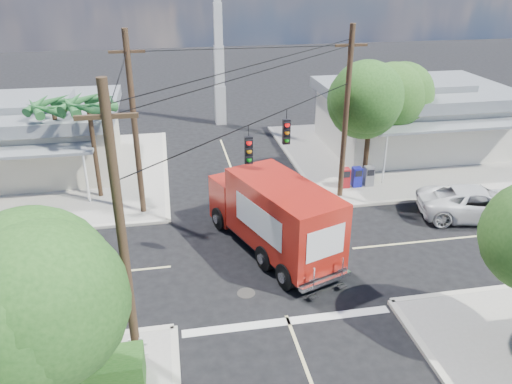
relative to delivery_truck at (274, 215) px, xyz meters
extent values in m
plane|color=black|center=(-0.50, -0.55, -1.73)|extent=(120.00, 120.00, 0.00)
cube|color=#9B968C|center=(10.50, 10.45, -1.66)|extent=(14.00, 14.00, 0.14)
cube|color=beige|center=(3.50, 10.45, -1.66)|extent=(0.25, 14.00, 0.14)
cube|color=beige|center=(10.50, 3.45, -1.66)|extent=(14.00, 0.25, 0.14)
cube|color=#9B968C|center=(-11.50, 10.45, -1.66)|extent=(14.00, 14.00, 0.14)
cube|color=beige|center=(-4.50, 10.45, -1.66)|extent=(0.25, 14.00, 0.14)
cube|color=beige|center=(-11.50, 3.45, -1.66)|extent=(14.00, 0.25, 0.14)
cube|color=beige|center=(-0.50, 9.45, -1.72)|extent=(0.12, 12.00, 0.01)
cube|color=beige|center=(9.50, -0.55, -1.72)|extent=(12.00, 0.12, 0.01)
cube|color=beige|center=(-10.50, -0.55, -1.72)|extent=(12.00, 0.12, 0.01)
cube|color=silver|center=(-0.50, -4.85, -1.72)|extent=(7.50, 0.40, 0.01)
cube|color=silver|center=(12.00, 11.45, 0.11)|extent=(11.00, 8.00, 3.40)
cube|color=gray|center=(12.00, 11.45, 2.16)|extent=(11.80, 8.80, 0.70)
cube|color=gray|center=(12.00, 11.45, 2.66)|extent=(6.05, 4.40, 0.50)
cube|color=gray|center=(12.00, 6.55, 1.31)|extent=(9.90, 1.80, 0.15)
cylinder|color=silver|center=(7.60, 5.75, -0.14)|extent=(0.12, 0.12, 2.90)
cube|color=beige|center=(-12.50, 11.95, 0.01)|extent=(10.00, 8.00, 3.20)
cube|color=gray|center=(-12.50, 11.95, 1.96)|extent=(10.80, 8.80, 0.70)
cube|color=gray|center=(-12.50, 11.95, 2.46)|extent=(5.50, 4.40, 0.50)
cube|color=gray|center=(-12.50, 7.05, 1.11)|extent=(9.00, 1.80, 0.15)
cylinder|color=silver|center=(-8.50, 6.25, -0.24)|extent=(0.12, 0.12, 2.70)
cube|color=silver|center=(0.00, 19.45, -0.23)|extent=(0.80, 0.80, 3.00)
cube|color=silver|center=(0.00, 19.45, 2.77)|extent=(0.70, 0.70, 3.00)
cube|color=silver|center=(0.00, 19.45, 5.77)|extent=(0.60, 0.60, 3.00)
cylinder|color=#422D1C|center=(-7.50, -8.05, 0.27)|extent=(0.28, 0.28, 3.71)
sphere|color=#214E1A|center=(-7.50, -8.05, 2.59)|extent=(3.71, 3.71, 3.71)
sphere|color=#214E1A|center=(-7.90, -7.85, 2.82)|extent=(3.02, 3.02, 3.02)
sphere|color=#214E1A|center=(-7.15, -8.35, 2.47)|extent=(3.25, 3.25, 3.25)
cylinder|color=#422D1C|center=(6.70, 6.25, 0.46)|extent=(0.28, 0.28, 4.10)
sphere|color=#214E1A|center=(6.70, 6.25, 3.02)|extent=(4.10, 4.10, 4.10)
sphere|color=#214E1A|center=(6.30, 6.45, 3.28)|extent=(3.33, 3.33, 3.33)
sphere|color=#214E1A|center=(7.05, 5.95, 2.89)|extent=(3.58, 3.58, 3.58)
cylinder|color=#422D1C|center=(9.30, 8.45, 0.21)|extent=(0.28, 0.28, 3.58)
sphere|color=#2C591D|center=(9.30, 8.45, 2.45)|extent=(3.58, 3.58, 3.58)
sphere|color=#2C591D|center=(8.90, 8.65, 2.67)|extent=(2.91, 2.91, 2.91)
sphere|color=#2C591D|center=(9.65, 8.15, 2.33)|extent=(3.14, 3.14, 3.14)
cylinder|color=#422D1C|center=(-8.00, 6.95, 0.91)|extent=(0.24, 0.24, 5.00)
cone|color=#25632C|center=(-7.10, 6.95, 3.51)|extent=(0.50, 2.06, 0.98)
cone|color=#25632C|center=(-7.44, 7.65, 3.51)|extent=(1.92, 1.68, 0.98)
cone|color=#25632C|center=(-8.20, 7.83, 3.51)|extent=(2.12, 0.95, 0.98)
cone|color=#25632C|center=(-8.81, 7.34, 3.51)|extent=(1.34, 2.07, 0.98)
cone|color=#25632C|center=(-8.81, 6.56, 3.51)|extent=(1.34, 2.07, 0.98)
cone|color=#25632C|center=(-8.20, 6.07, 3.51)|extent=(2.12, 0.95, 0.98)
cone|color=#25632C|center=(-7.44, 6.25, 3.51)|extent=(1.92, 1.68, 0.98)
cylinder|color=#422D1C|center=(-10.00, 8.45, 0.71)|extent=(0.24, 0.24, 4.60)
cone|color=#25632C|center=(-9.10, 8.45, 3.11)|extent=(0.50, 2.06, 0.98)
cone|color=#25632C|center=(-9.44, 9.15, 3.11)|extent=(1.92, 1.68, 0.98)
cone|color=#25632C|center=(-10.20, 9.33, 3.11)|extent=(2.12, 0.95, 0.98)
cone|color=#25632C|center=(-10.81, 8.84, 3.11)|extent=(1.34, 2.07, 0.98)
cone|color=#25632C|center=(-10.81, 8.06, 3.11)|extent=(1.34, 2.07, 0.98)
cone|color=#25632C|center=(-10.20, 7.57, 3.11)|extent=(2.12, 0.95, 0.98)
cone|color=#25632C|center=(-9.44, 7.75, 3.11)|extent=(1.92, 1.68, 0.98)
cylinder|color=#473321|center=(-5.70, -5.75, 2.77)|extent=(0.28, 0.28, 9.00)
cube|color=#473321|center=(-5.70, -5.75, 6.27)|extent=(1.60, 0.12, 0.12)
cylinder|color=#473321|center=(4.70, 4.65, 2.77)|extent=(0.28, 0.28, 9.00)
cube|color=#473321|center=(4.70, 4.65, 6.27)|extent=(1.60, 0.12, 0.12)
cylinder|color=#473321|center=(-5.70, 4.65, 2.77)|extent=(0.28, 0.28, 9.00)
cube|color=#473321|center=(-5.70, 4.65, 6.27)|extent=(1.60, 0.12, 0.12)
cylinder|color=black|center=(-0.50, -0.55, 4.47)|extent=(10.43, 10.43, 0.04)
cube|color=black|center=(-1.30, -1.35, 3.52)|extent=(0.30, 0.24, 1.05)
sphere|color=red|center=(-1.30, -1.49, 3.85)|extent=(0.20, 0.20, 0.20)
cube|color=black|center=(0.60, 0.55, 3.52)|extent=(0.30, 0.24, 1.05)
sphere|color=red|center=(0.60, 0.41, 3.85)|extent=(0.20, 0.20, 0.20)
cube|color=silver|center=(-8.30, -6.15, -1.24)|extent=(5.94, 0.05, 0.08)
cube|color=silver|center=(-8.30, -6.15, -0.84)|extent=(5.94, 0.05, 0.08)
cube|color=silver|center=(-5.50, -6.15, -1.09)|extent=(0.09, 0.06, 1.00)
cube|color=#194612|center=(-8.50, -6.95, -1.04)|extent=(6.20, 1.20, 1.10)
cube|color=maroon|center=(5.30, 5.65, -1.04)|extent=(0.50, 0.50, 1.10)
cube|color=#15189D|center=(6.00, 5.65, -1.04)|extent=(0.50, 0.50, 1.10)
cube|color=slate|center=(6.70, 5.65, -1.04)|extent=(0.50, 0.50, 1.10)
cube|color=black|center=(-0.05, 0.14, -1.19)|extent=(4.74, 7.88, 0.24)
cube|color=#B11D13|center=(-1.09, 2.92, -0.42)|extent=(2.76, 2.36, 2.14)
cube|color=black|center=(-1.33, 3.56, -0.03)|extent=(2.00, 0.94, 0.92)
cube|color=silver|center=(-1.39, 3.74, -1.10)|extent=(2.13, 0.89, 0.34)
cube|color=#B11D13|center=(0.25, -0.67, 0.26)|extent=(4.24, 6.13, 2.82)
cube|color=white|center=(1.41, -0.24, 0.41)|extent=(1.24, 3.28, 1.26)
cube|color=white|center=(-0.90, -1.11, 0.41)|extent=(1.24, 3.28, 1.26)
cube|color=white|center=(1.24, -3.33, 0.41)|extent=(1.65, 0.63, 1.26)
cube|color=silver|center=(1.29, -3.45, -1.19)|extent=(2.27, 1.04, 0.17)
cube|color=silver|center=(0.69, -3.81, -0.80)|extent=(0.43, 0.21, 0.97)
cube|color=silver|center=(1.97, -3.33, -0.80)|extent=(0.43, 0.21, 0.97)
cylinder|color=black|center=(-2.08, 2.39, -1.19)|extent=(0.66, 1.11, 1.07)
cylinder|color=black|center=(0.01, 3.17, -1.19)|extent=(0.66, 1.11, 1.07)
cylinder|color=black|center=(-0.12, -2.89, -1.19)|extent=(0.66, 1.11, 1.07)
cylinder|color=black|center=(1.98, -2.11, -1.19)|extent=(0.66, 1.11, 1.07)
imported|color=silver|center=(10.57, 1.17, -0.93)|extent=(6.19, 3.93, 1.59)
camera|label=1|loc=(-4.19, -18.54, 9.82)|focal=35.00mm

